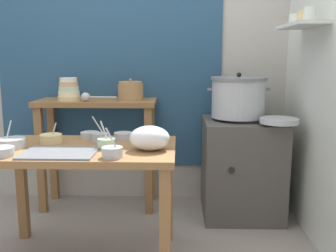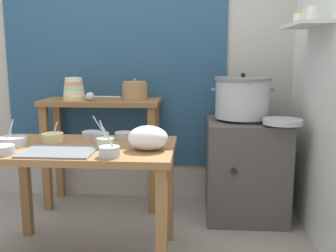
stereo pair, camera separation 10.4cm
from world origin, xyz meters
name	(u,v)px [view 2 (the right image)]	position (x,y,z in m)	size (l,w,h in m)	color
wall_back	(143,50)	(0.08, 1.10, 1.30)	(4.40, 0.12, 2.60)	#B2ADA3
prep_table	(83,164)	(-0.13, -0.05, 0.61)	(1.10, 0.66, 0.72)	olive
back_shelf_table	(102,126)	(-0.23, 0.83, 0.68)	(0.96, 0.40, 0.90)	olive
stove_block	(245,168)	(0.94, 0.70, 0.38)	(0.60, 0.61, 0.78)	#4C4742
steamer_pot	(242,98)	(0.90, 0.72, 0.94)	(0.48, 0.43, 0.35)	#B7BABF
clay_pot	(135,91)	(0.05, 0.83, 0.97)	(0.20, 0.20, 0.17)	#A37A4C
bowl_stack_enamel	(74,90)	(-0.44, 0.79, 0.98)	(0.18, 0.18, 0.18)	#E5C684
ladle	(91,97)	(-0.28, 0.73, 0.94)	(0.28, 0.07, 0.07)	#B7BABF
serving_tray	(58,152)	(-0.21, -0.22, 0.72)	(0.40, 0.28, 0.01)	slate
plastic_bag	(148,138)	(0.28, -0.12, 0.79)	(0.23, 0.18, 0.14)	white
wide_pan	(283,122)	(1.15, 0.46, 0.80)	(0.27, 0.27, 0.04)	#B7BABF
prep_bowl_0	(101,136)	(-0.05, 0.08, 0.75)	(0.10, 0.10, 0.17)	#B7BABF
prep_bowl_1	(52,137)	(-0.34, 0.05, 0.75)	(0.13, 0.13, 0.13)	#E5C684
prep_bowl_2	(1,150)	(-0.51, -0.27, 0.75)	(0.14, 0.14, 0.05)	#B7BABF
prep_bowl_3	(106,142)	(0.02, -0.08, 0.75)	(0.10, 0.10, 0.16)	#B7D1AD
prep_bowl_4	(13,141)	(-0.54, -0.08, 0.75)	(0.17, 0.17, 0.16)	#B7BABF
prep_bowl_5	(124,135)	(0.08, 0.16, 0.74)	(0.12, 0.12, 0.05)	#B7BABF
prep_bowl_6	(91,134)	(-0.14, 0.19, 0.74)	(0.12, 0.12, 0.04)	#B7BABF
prep_bowl_7	(109,151)	(0.09, -0.29, 0.75)	(0.11, 0.11, 0.17)	#B7BABF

